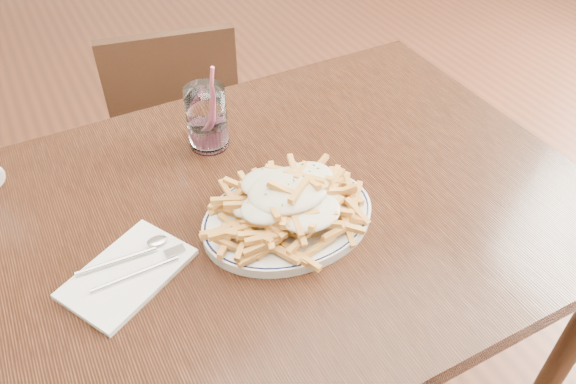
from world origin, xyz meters
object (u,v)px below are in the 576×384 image
fries_plate (288,218)px  water_glass (207,121)px  chair_far (177,123)px  loaded_fries (288,196)px  table (257,241)px

fries_plate → water_glass: water_glass is taller
chair_far → water_glass: bearing=-98.1°
loaded_fries → water_glass: (-0.04, 0.27, -0.01)m
water_glass → fries_plate: bearing=-82.4°
loaded_fries → water_glass: bearing=97.6°
table → fries_plate: (0.04, -0.05, 0.09)m
table → water_glass: 0.25m
chair_far → fries_plate: chair_far is taller
fries_plate → water_glass: (-0.04, 0.27, 0.04)m
table → loaded_fries: 0.15m
chair_far → table: bearing=-95.8°
chair_far → water_glass: water_glass is taller
loaded_fries → table: bearing=124.8°
table → water_glass: (0.00, 0.22, 0.13)m
chair_far → fries_plate: size_ratio=2.41×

